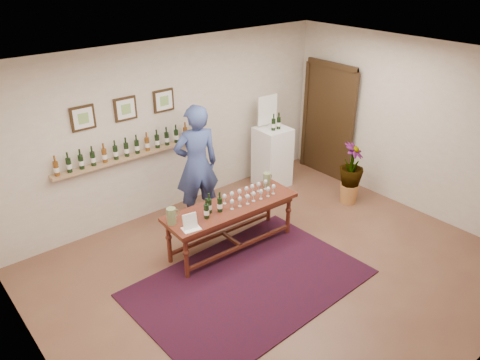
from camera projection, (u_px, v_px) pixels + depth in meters
ground at (277, 271)px, 6.44m from camera, size 6.00×6.00×0.00m
room_shell at (293, 126)px, 8.43m from camera, size 6.00×6.00×6.00m
rug at (250, 283)px, 6.20m from camera, size 3.06×2.10×0.02m
tasting_table at (231, 212)px, 6.71m from camera, size 2.03×0.71×0.71m
table_glasses at (250, 194)px, 6.80m from camera, size 1.18×0.32×0.16m
table_bottles at (211, 204)px, 6.37m from camera, size 0.31×0.20×0.31m
pitcher_left at (171, 216)px, 6.16m from camera, size 0.16×0.16×0.23m
pitcher_right at (267, 179)px, 7.16m from camera, size 0.15×0.15×0.21m
menu_card at (190, 221)px, 6.06m from camera, size 0.26×0.21×0.21m
display_pedestal at (272, 157)px, 8.59m from camera, size 0.58×0.58×1.11m
pedestal_bottles at (276, 121)px, 8.21m from camera, size 0.33×0.11×0.33m
info_sign at (267, 110)px, 8.34m from camera, size 0.43×0.04×0.59m
potted_plant at (351, 174)px, 7.96m from camera, size 0.66×0.66×0.94m
person at (197, 165)px, 7.26m from camera, size 0.81×0.64×1.95m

